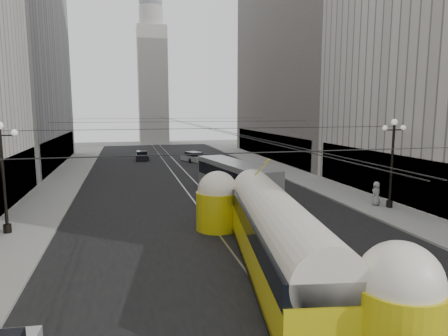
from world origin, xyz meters
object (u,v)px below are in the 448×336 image
streetcar (276,234)px  city_bus (235,178)px  pedestrian_crossing_a (290,315)px  pedestrian_sidewalk_right (376,193)px

streetcar → city_bus: (2.32, 15.13, -0.18)m
pedestrian_crossing_a → pedestrian_sidewalk_right: (13.11, 14.71, 0.10)m
pedestrian_sidewalk_right → pedestrian_crossing_a: bearing=26.2°
streetcar → pedestrian_sidewalk_right: 14.87m
streetcar → pedestrian_crossing_a: bearing=-106.5°
pedestrian_sidewalk_right → streetcar: bearing=17.0°
streetcar → city_bus: size_ratio=1.40×
streetcar → city_bus: 15.31m
streetcar → pedestrian_sidewalk_right: (11.52, 9.37, -0.73)m
pedestrian_crossing_a → pedestrian_sidewalk_right: pedestrian_sidewalk_right is taller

